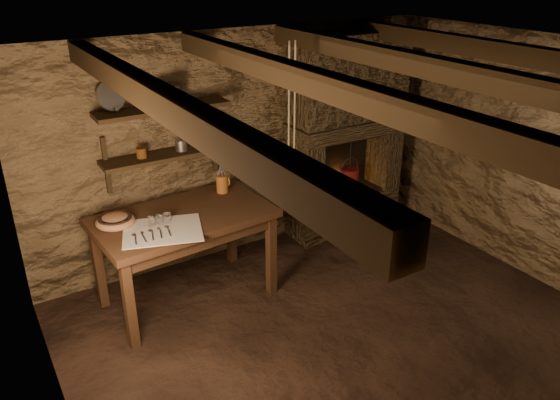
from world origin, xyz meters
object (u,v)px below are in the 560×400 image
stoneware_jug (222,176)px  iron_stockpot (169,96)px  red_pot (349,174)px  wooden_bowl (115,221)px  work_table (186,254)px

stoneware_jug → iron_stockpot: iron_stockpot is taller
stoneware_jug → red_pot: (1.68, 0.12, -0.37)m
wooden_bowl → iron_stockpot: iron_stockpot is taller
work_table → iron_stockpot: bearing=69.2°
stoneware_jug → red_pot: 1.73m
stoneware_jug → work_table: bearing=-169.2°
work_table → red_pot: 2.26m
wooden_bowl → red_pot: red_pot is taller
stoneware_jug → iron_stockpot: bearing=131.8°
red_pot → work_table: bearing=-170.1°
work_table → wooden_bowl: wooden_bowl is taller
work_table → iron_stockpot: (0.15, 0.51, 1.37)m
iron_stockpot → red_pot: bearing=-3.3°
red_pot → stoneware_jug: bearing=-176.0°
wooden_bowl → iron_stockpot: bearing=29.4°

